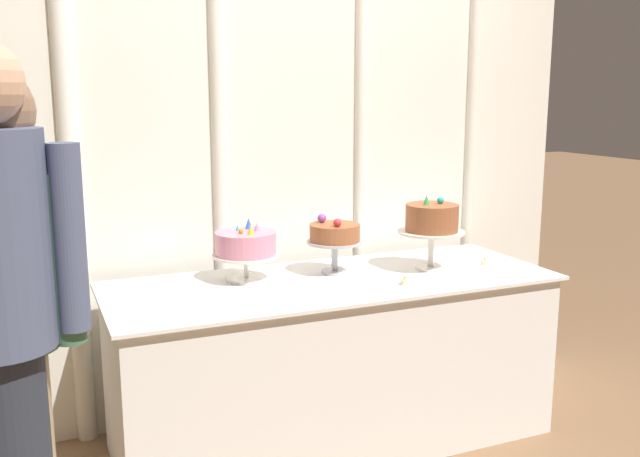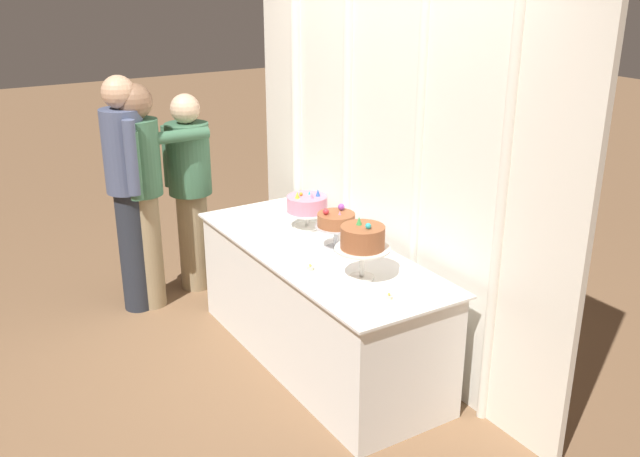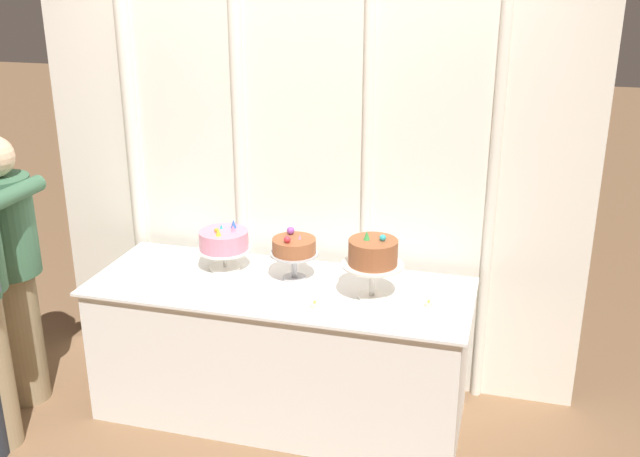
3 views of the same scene
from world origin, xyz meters
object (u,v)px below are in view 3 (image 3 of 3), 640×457
tealight_far_left (315,305)px  guest_girl_blue_dress (8,262)px  tealight_near_left (429,304)px  cake_display_center (294,248)px  cake_table (281,350)px  cake_display_leftmost (224,242)px  cake_display_rightmost (373,255)px

tealight_far_left → guest_girl_blue_dress: (-1.64, -0.06, 0.07)m
guest_girl_blue_dress → tealight_near_left: bearing=5.6°
cake_display_center → tealight_far_left: (0.19, -0.29, -0.16)m
cake_table → cake_display_center: (0.05, 0.10, 0.54)m
cake_table → tealight_near_left: 0.85m
cake_table → guest_girl_blue_dress: size_ratio=1.31×
cake_table → tealight_far_left: 0.49m
cake_display_leftmost → tealight_far_left: size_ratio=7.03×
cake_display_leftmost → cake_display_rightmost: cake_display_rightmost is taller
cake_display_leftmost → tealight_near_left: cake_display_leftmost is taller
cake_display_leftmost → guest_girl_blue_dress: bearing=-159.8°
tealight_far_left → tealight_near_left: (0.52, 0.16, -0.00)m
tealight_far_left → tealight_near_left: bearing=16.6°
tealight_far_left → guest_girl_blue_dress: size_ratio=0.03×
cake_table → cake_display_center: 0.55m
cake_table → cake_display_rightmost: size_ratio=5.64×
tealight_near_left → guest_girl_blue_dress: bearing=-174.4°
cake_table → cake_display_center: size_ratio=7.43×
cake_display_leftmost → tealight_near_left: (1.11, -0.17, -0.14)m
tealight_near_left → cake_display_rightmost: bearing=174.4°
cake_table → tealight_far_left: (0.24, -0.19, 0.38)m
cake_display_leftmost → guest_girl_blue_dress: (-1.05, -0.39, -0.07)m
cake_display_leftmost → tealight_near_left: bearing=-8.9°
tealight_far_left → tealight_near_left: tealight_far_left is taller
tealight_far_left → tealight_near_left: 0.54m
cake_display_center → guest_girl_blue_dress: guest_girl_blue_dress is taller
cake_display_center → tealight_near_left: (0.71, -0.14, -0.16)m
cake_display_center → cake_display_rightmost: bearing=-14.4°
cake_display_rightmost → guest_girl_blue_dress: (-1.88, -0.24, -0.14)m
cake_display_rightmost → guest_girl_blue_dress: guest_girl_blue_dress is taller
cake_display_leftmost → guest_girl_blue_dress: size_ratio=0.19×
cake_table → tealight_near_left: bearing=-3.0°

